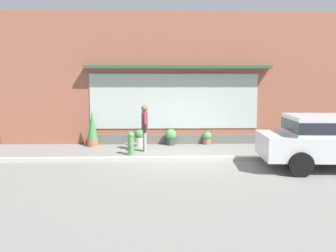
# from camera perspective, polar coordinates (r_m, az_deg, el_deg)

# --- Properties ---
(ground_plane) EXTENTS (60.00, 60.00, 0.00)m
(ground_plane) POSITION_cam_1_polar(r_m,az_deg,el_deg) (12.00, 2.31, -5.09)
(ground_plane) COLOR gray
(curb_strip) EXTENTS (14.00, 0.24, 0.12)m
(curb_strip) POSITION_cam_1_polar(r_m,az_deg,el_deg) (11.80, 2.38, -5.01)
(curb_strip) COLOR #B2B2AD
(curb_strip) RESTS_ON ground_plane
(storefront) EXTENTS (14.00, 0.81, 5.15)m
(storefront) POSITION_cam_1_polar(r_m,az_deg,el_deg) (14.92, 1.45, 7.04)
(storefront) COLOR #935642
(storefront) RESTS_ON ground_plane
(fire_hydrant) EXTENTS (0.38, 0.34, 0.79)m
(fire_hydrant) POSITION_cam_1_polar(r_m,az_deg,el_deg) (12.72, -5.67, -2.66)
(fire_hydrant) COLOR #4C8C47
(fire_hydrant) RESTS_ON ground_plane
(pedestrian_with_handbag) EXTENTS (0.23, 0.66, 1.65)m
(pedestrian_with_handbag) POSITION_cam_1_polar(r_m,az_deg,el_deg) (13.17, -3.60, 0.20)
(pedestrian_with_handbag) COLOR #9E9384
(pedestrian_with_handbag) RESTS_ON ground_plane
(potted_plant_window_right) EXTENTS (0.43, 0.43, 0.55)m
(potted_plant_window_right) POSITION_cam_1_polar(r_m,az_deg,el_deg) (15.09, 16.38, -1.87)
(potted_plant_window_right) COLOR #33473D
(potted_plant_window_right) RESTS_ON ground_plane
(potted_plant_doorstep) EXTENTS (0.43, 0.43, 1.38)m
(potted_plant_doorstep) POSITION_cam_1_polar(r_m,az_deg,el_deg) (14.53, -11.47, -0.46)
(potted_plant_doorstep) COLOR #9E6042
(potted_plant_doorstep) RESTS_ON ground_plane
(potted_plant_window_center) EXTENTS (0.43, 0.43, 0.63)m
(potted_plant_window_center) POSITION_cam_1_polar(r_m,az_deg,el_deg) (14.55, 0.42, -1.60)
(potted_plant_window_center) COLOR #33473D
(potted_plant_window_center) RESTS_ON ground_plane
(potted_plant_trailing_edge) EXTENTS (0.35, 0.35, 0.65)m
(potted_plant_trailing_edge) POSITION_cam_1_polar(r_m,az_deg,el_deg) (14.24, -4.42, -1.84)
(potted_plant_trailing_edge) COLOR #B7B2A3
(potted_plant_trailing_edge) RESTS_ON ground_plane
(potted_plant_by_entrance) EXTENTS (0.34, 0.34, 0.50)m
(potted_plant_by_entrance) POSITION_cam_1_polar(r_m,az_deg,el_deg) (14.81, 6.00, -1.80)
(potted_plant_by_entrance) COLOR #9E6042
(potted_plant_by_entrance) RESTS_ON ground_plane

